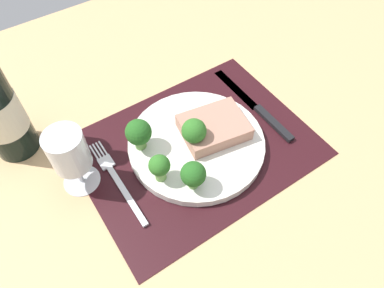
# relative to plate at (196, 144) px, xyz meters

# --- Properties ---
(ground_plane) EXTENTS (1.40, 1.10, 0.03)m
(ground_plane) POSITION_rel_plate_xyz_m (0.00, 0.00, -0.03)
(ground_plane) COLOR tan
(placemat) EXTENTS (0.41, 0.31, 0.00)m
(placemat) POSITION_rel_plate_xyz_m (0.00, 0.00, -0.01)
(placemat) COLOR black
(placemat) RESTS_ON ground_plane
(plate) EXTENTS (0.25, 0.25, 0.02)m
(plate) POSITION_rel_plate_xyz_m (0.00, 0.00, 0.00)
(plate) COLOR silver
(plate) RESTS_ON placemat
(steak) EXTENTS (0.13, 0.11, 0.03)m
(steak) POSITION_rel_plate_xyz_m (0.04, -0.00, 0.02)
(steak) COLOR tan
(steak) RESTS_ON plate
(broccoli_near_fork) EXTENTS (0.04, 0.04, 0.06)m
(broccoli_near_fork) POSITION_rel_plate_xyz_m (-0.01, -0.01, 0.05)
(broccoli_near_fork) COLOR #5B8942
(broccoli_near_fork) RESTS_ON plate
(broccoli_back_left) EXTENTS (0.04, 0.04, 0.06)m
(broccoli_back_left) POSITION_rel_plate_xyz_m (-0.06, -0.07, 0.04)
(broccoli_back_left) COLOR #5B8942
(broccoli_back_left) RESTS_ON plate
(broccoli_near_steak) EXTENTS (0.05, 0.05, 0.06)m
(broccoli_near_steak) POSITION_rel_plate_xyz_m (-0.09, 0.05, 0.05)
(broccoli_near_steak) COLOR #5B8942
(broccoli_near_steak) RESTS_ON plate
(broccoli_front_edge) EXTENTS (0.04, 0.04, 0.05)m
(broccoli_front_edge) POSITION_rel_plate_xyz_m (-0.09, -0.03, 0.04)
(broccoli_front_edge) COLOR #6B994C
(broccoli_front_edge) RESTS_ON plate
(fork) EXTENTS (0.02, 0.19, 0.01)m
(fork) POSITION_rel_plate_xyz_m (-0.15, 0.01, -0.01)
(fork) COLOR silver
(fork) RESTS_ON placemat
(knife) EXTENTS (0.02, 0.23, 0.01)m
(knife) POSITION_rel_plate_xyz_m (0.15, 0.01, -0.00)
(knife) COLOR black
(knife) RESTS_ON placemat
(wine_glass) EXTENTS (0.06, 0.06, 0.12)m
(wine_glass) POSITION_rel_plate_xyz_m (-0.20, 0.05, 0.07)
(wine_glass) COLOR silver
(wine_glass) RESTS_ON ground_plane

